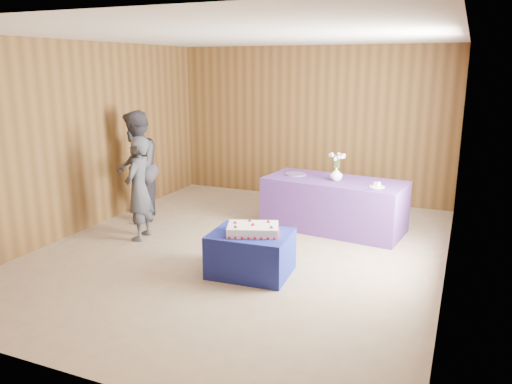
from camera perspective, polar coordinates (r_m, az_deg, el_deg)
The scene contains 13 objects.
ground at distance 6.61m, azimuth -1.63°, elevation -6.64°, with size 6.00×6.00×0.00m, color #9A8B6A.
room_shell at distance 6.20m, azimuth -1.74°, elevation 9.13°, with size 5.04×6.04×2.72m.
cake_table at distance 5.80m, azimuth -0.61°, elevation -7.03°, with size 0.90×0.70×0.50m, color navy.
serving_table at distance 7.41m, azimuth 8.89°, elevation -1.43°, with size 2.00×0.90×0.75m, color #51338D.
sheet_cake at distance 5.67m, azimuth -0.35°, elevation -4.28°, with size 0.70×0.58×0.14m.
vase at distance 7.25m, azimuth 9.15°, elevation 2.03°, with size 0.18×0.18×0.19m, color white.
flower_spray at distance 7.21m, azimuth 9.23°, elevation 3.99°, with size 0.25×0.25×0.19m.
platter at distance 7.57m, azimuth 4.55°, elevation 2.04°, with size 0.32×0.32×0.02m, color #6750A0.
plate at distance 6.98m, azimuth 13.65°, elevation 0.60°, with size 0.21×0.21×0.01m, color white.
cake_slice at distance 6.97m, azimuth 13.67°, elevation 0.90°, with size 0.09×0.08×0.08m.
knife at distance 6.81m, azimuth 13.44°, elevation 0.23°, with size 0.26×0.02×0.00m, color #B9B9BE.
guest_left at distance 7.02m, azimuth -13.26°, elevation 0.37°, with size 0.52×0.34×1.44m, color #363840.
guest_right at distance 7.82m, azimuth -13.46°, elevation 2.78°, with size 0.83×0.65×1.71m, color #34333E.
Camera 1 is at (2.58, -5.60, 2.36)m, focal length 35.00 mm.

